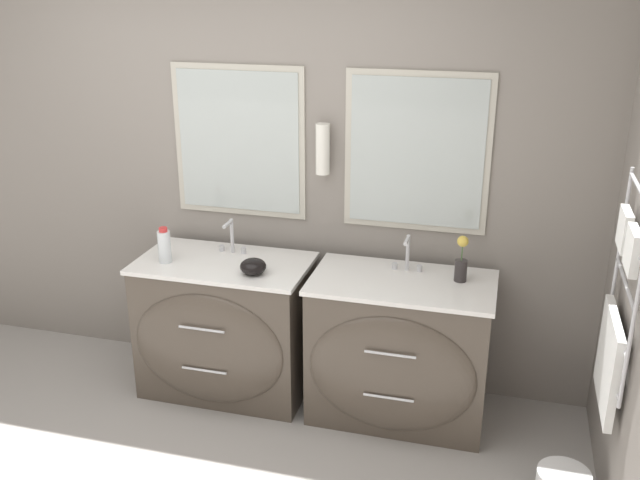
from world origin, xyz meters
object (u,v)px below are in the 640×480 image
(vanity_right, at_px, (399,350))
(amenity_bowl, at_px, (253,266))
(vanity_left, at_px, (224,327))
(flower_vase, at_px, (461,262))
(toiletry_bottle, at_px, (164,246))

(vanity_right, height_order, amenity_bowl, amenity_bowl)
(amenity_bowl, bearing_deg, vanity_left, 159.43)
(vanity_left, xyz_separation_m, amenity_bowl, (0.23, -0.09, 0.45))
(vanity_right, height_order, flower_vase, flower_vase)
(vanity_left, xyz_separation_m, vanity_right, (1.05, 0.00, 0.00))
(toiletry_bottle, bearing_deg, amenity_bowl, -3.12)
(toiletry_bottle, relative_size, flower_vase, 0.81)
(vanity_left, bearing_deg, vanity_right, 0.00)
(toiletry_bottle, bearing_deg, flower_vase, 5.93)
(amenity_bowl, bearing_deg, vanity_right, 6.11)
(amenity_bowl, bearing_deg, flower_vase, 10.30)
(vanity_left, height_order, flower_vase, flower_vase)
(amenity_bowl, distance_m, flower_vase, 1.14)
(vanity_right, distance_m, amenity_bowl, 0.94)
(vanity_right, xyz_separation_m, amenity_bowl, (-0.82, -0.09, 0.45))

